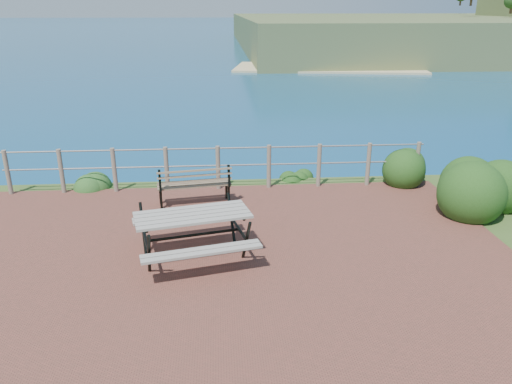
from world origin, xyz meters
TOP-DOWN VIEW (x-y plane):
  - ground at (0.00, 0.00)m, footprint 10.00×7.00m
  - ocean at (0.00, 200.00)m, footprint 1200.00×1200.00m
  - safety_railing at (0.00, 3.35)m, footprint 9.40×0.10m
  - picnic_table at (-0.42, 0.06)m, footprint 1.96×1.56m
  - park_bench at (-0.50, 2.47)m, footprint 1.56×0.61m
  - shrub_right_front at (5.37, 1.80)m, footprint 1.41×1.41m
  - shrub_right_edge at (4.62, 3.54)m, footprint 1.03×1.03m
  - shrub_lip_west at (-2.89, 3.76)m, footprint 0.78×0.78m
  - shrub_lip_east at (1.92, 4.08)m, footprint 0.69×0.69m

SIDE VIEW (x-z plane):
  - ground at x=0.00m, z-range -0.06..0.06m
  - ocean at x=0.00m, z-range 0.00..0.00m
  - shrub_right_front at x=5.37m, z-range -1.00..1.00m
  - shrub_right_edge at x=4.62m, z-range -0.74..0.74m
  - shrub_lip_west at x=-2.89m, z-range -0.26..0.26m
  - shrub_lip_east at x=1.92m, z-range -0.20..0.20m
  - picnic_table at x=-0.42m, z-range 0.11..0.88m
  - park_bench at x=-0.50m, z-range 0.14..1.00m
  - safety_railing at x=0.00m, z-range 0.07..1.07m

